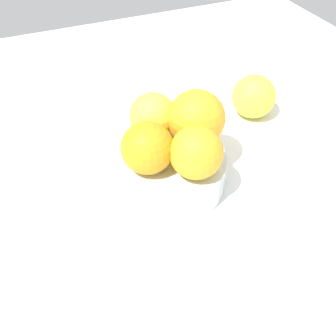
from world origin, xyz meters
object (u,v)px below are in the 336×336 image
object	(u,v)px
fruit_bowl	(168,171)
orange_loose_0	(254,97)
orange_in_bowl_0	(147,148)
orange_in_bowl_2	(196,153)
orange_in_bowl_1	(196,118)
orange_in_bowl_3	(150,117)

from	to	relation	value
fruit_bowl	orange_loose_0	size ratio (longest dim) A/B	2.17
orange_in_bowl_0	orange_loose_0	distance (cm)	24.28
orange_in_bowl_0	orange_in_bowl_2	size ratio (longest dim) A/B	1.00
orange_in_bowl_2	orange_loose_0	world-z (taller)	orange_in_bowl_2
fruit_bowl	orange_in_bowl_1	distance (cm)	7.78
orange_in_bowl_1	orange_in_bowl_3	size ratio (longest dim) A/B	1.19
orange_in_bowl_2	orange_in_bowl_3	bearing A→B (deg)	-165.56
orange_in_bowl_0	orange_in_bowl_3	size ratio (longest dim) A/B	1.03
orange_in_bowl_1	orange_in_bowl_2	world-z (taller)	orange_in_bowl_1
fruit_bowl	orange_in_bowl_0	size ratio (longest dim) A/B	2.34
orange_in_bowl_0	orange_loose_0	world-z (taller)	orange_in_bowl_0
fruit_bowl	orange_in_bowl_3	world-z (taller)	orange_in_bowl_3
orange_in_bowl_2	orange_in_bowl_3	size ratio (longest dim) A/B	1.03
orange_in_bowl_0	orange_in_bowl_1	distance (cm)	8.00
orange_in_bowl_3	orange_loose_0	distance (cm)	19.94
fruit_bowl	orange_in_bowl_2	bearing A→B (deg)	26.41
orange_in_bowl_2	orange_in_bowl_3	world-z (taller)	orange_in_bowl_2
orange_in_bowl_0	orange_loose_0	xyz separation A→B (cm)	(-10.08, 21.68, -4.22)
orange_in_bowl_2	orange_loose_0	bearing A→B (deg)	128.08
orange_in_bowl_3	orange_in_bowl_1	bearing A→B (deg)	55.45
orange_in_bowl_2	orange_in_bowl_1	bearing A→B (deg)	153.95
fruit_bowl	orange_in_bowl_0	world-z (taller)	orange_in_bowl_0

